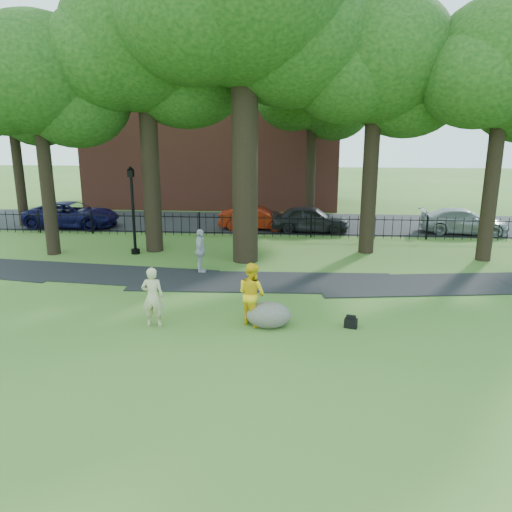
# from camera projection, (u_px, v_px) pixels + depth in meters

# --- Properties ---
(ground) EXTENTS (120.00, 120.00, 0.00)m
(ground) POSITION_uv_depth(u_px,v_px,m) (222.00, 320.00, 15.26)
(ground) COLOR #336021
(ground) RESTS_ON ground
(footpath) EXTENTS (36.07, 3.85, 0.03)m
(footpath) POSITION_uv_depth(u_px,v_px,m) (263.00, 282.00, 18.94)
(footpath) COLOR black
(footpath) RESTS_ON ground
(street) EXTENTS (80.00, 7.00, 0.02)m
(street) POSITION_uv_depth(u_px,v_px,m) (260.00, 223.00, 30.69)
(street) COLOR black
(street) RESTS_ON ground
(iron_fence) EXTENTS (44.00, 0.04, 1.20)m
(iron_fence) POSITION_uv_depth(u_px,v_px,m) (255.00, 226.00, 26.68)
(iron_fence) COLOR black
(iron_fence) RESTS_ON ground
(brick_building) EXTENTS (18.00, 8.00, 12.00)m
(brick_building) POSITION_uv_depth(u_px,v_px,m) (215.00, 123.00, 37.21)
(brick_building) COLOR brown
(brick_building) RESTS_ON ground
(big_tree) EXTENTS (10.08, 8.61, 14.37)m
(big_tree) POSITION_uv_depth(u_px,v_px,m) (248.00, 11.00, 19.54)
(big_tree) COLOR black
(big_tree) RESTS_ON ground
(tree_row) EXTENTS (26.82, 7.96, 12.42)m
(tree_row) POSITION_uv_depth(u_px,v_px,m) (260.00, 68.00, 21.27)
(tree_row) COLOR black
(tree_row) RESTS_ON ground
(woman) EXTENTS (0.67, 0.45, 1.80)m
(woman) POSITION_uv_depth(u_px,v_px,m) (153.00, 297.00, 14.62)
(woman) COLOR #CABF8B
(woman) RESTS_ON ground
(man) EXTENTS (1.16, 1.14, 1.89)m
(man) POSITION_uv_depth(u_px,v_px,m) (252.00, 294.00, 14.75)
(man) COLOR yellow
(man) RESTS_ON ground
(pedestrian) EXTENTS (0.51, 1.08, 1.78)m
(pedestrian) POSITION_uv_depth(u_px,v_px,m) (200.00, 251.00, 20.02)
(pedestrian) COLOR #BBBCC1
(pedestrian) RESTS_ON ground
(boulder) EXTENTS (1.54, 1.30, 0.78)m
(boulder) POSITION_uv_depth(u_px,v_px,m) (269.00, 313.00, 14.74)
(boulder) COLOR #686556
(boulder) RESTS_ON ground
(lamppost) EXTENTS (0.40, 0.40, 4.03)m
(lamppost) POSITION_uv_depth(u_px,v_px,m) (133.00, 212.00, 22.73)
(lamppost) COLOR black
(lamppost) RESTS_ON ground
(backpack) EXTENTS (0.42, 0.32, 0.28)m
(backpack) POSITION_uv_depth(u_px,v_px,m) (351.00, 323.00, 14.65)
(backpack) COLOR black
(backpack) RESTS_ON ground
(red_bag) EXTENTS (0.39, 0.32, 0.23)m
(red_bag) POSITION_uv_depth(u_px,v_px,m) (273.00, 308.00, 15.92)
(red_bag) COLOR maroon
(red_bag) RESTS_ON ground
(red_sedan) EXTENTS (4.15, 1.57, 1.35)m
(red_sedan) POSITION_uv_depth(u_px,v_px,m) (256.00, 218.00, 28.55)
(red_sedan) COLOR maroon
(red_sedan) RESTS_ON ground
(navy_van) EXTENTS (5.40, 2.57, 1.49)m
(navy_van) POSITION_uv_depth(u_px,v_px,m) (72.00, 215.00, 29.15)
(navy_van) COLOR #0D0B3B
(navy_van) RESTS_ON ground
(grey_car) EXTENTS (4.42, 2.02, 1.47)m
(grey_car) POSITION_uv_depth(u_px,v_px,m) (310.00, 219.00, 27.86)
(grey_car) COLOR black
(grey_car) RESTS_ON ground
(silver_car) EXTENTS (4.88, 2.44, 1.36)m
(silver_car) POSITION_uv_depth(u_px,v_px,m) (463.00, 221.00, 27.44)
(silver_car) COLOR #9C9FA4
(silver_car) RESTS_ON ground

